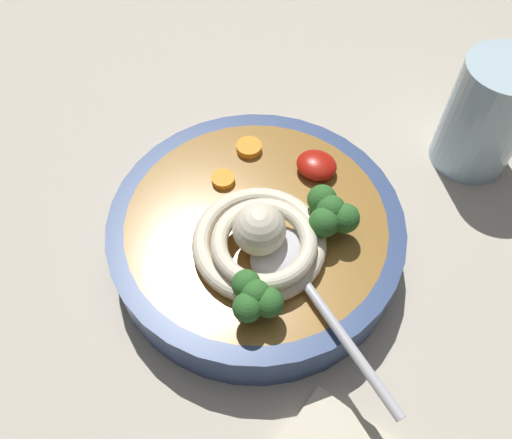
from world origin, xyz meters
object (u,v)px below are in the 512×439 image
at_px(noodle_pile, 260,240).
at_px(drinking_glass, 486,116).
at_px(soup_bowl, 256,234).
at_px(soup_spoon, 293,267).

relative_size(noodle_pile, drinking_glass, 1.03).
bearing_deg(drinking_glass, soup_bowl, -122.47).
xyz_separation_m(noodle_pile, soup_spoon, (0.03, -0.00, -0.01)).
height_order(soup_spoon, drinking_glass, drinking_glass).
relative_size(noodle_pile, soup_spoon, 0.74).
relative_size(soup_bowl, soup_spoon, 1.57).
distance_m(noodle_pile, drinking_glass, 0.27).
bearing_deg(soup_bowl, soup_spoon, -29.30).
xyz_separation_m(soup_spoon, drinking_glass, (0.08, 0.24, 0.00)).
height_order(noodle_pile, drinking_glass, drinking_glass).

